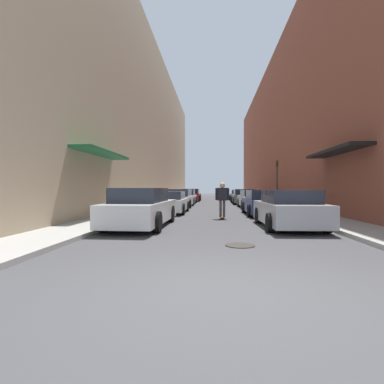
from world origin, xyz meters
TOP-DOWN VIEW (x-y plane):
  - ground at (0.00, 20.64)m, footprint 113.53×113.53m
  - curb_strip_left at (-4.50, 25.80)m, footprint 1.80×51.61m
  - curb_strip_right at (4.50, 25.80)m, footprint 1.80×51.61m
  - building_row_left at (-7.40, 25.80)m, footprint 4.90×51.61m
  - building_row_right at (7.40, 25.80)m, footprint 4.90×51.61m
  - parked_car_left_0 at (-2.62, 6.48)m, footprint 1.85×4.82m
  - parked_car_left_1 at (-2.57, 12.35)m, footprint 2.03×4.13m
  - parked_car_left_2 at (-2.60, 17.74)m, footprint 1.95×4.75m
  - parked_car_left_3 at (-2.61, 22.80)m, footprint 1.93×4.15m
  - parked_car_left_4 at (-2.46, 27.72)m, footprint 1.95×3.94m
  - parked_car_right_0 at (2.47, 6.58)m, footprint 1.89×4.01m
  - parked_car_right_1 at (2.44, 11.54)m, footprint 1.90×4.26m
  - parked_car_right_2 at (2.60, 16.89)m, footprint 1.86×4.74m
  - parked_car_right_3 at (2.54, 22.52)m, footprint 2.05×4.75m
  - parked_car_right_4 at (2.61, 28.30)m, footprint 1.94×4.70m
  - skateboarder at (0.29, 9.49)m, footprint 0.62×0.78m
  - manhole_cover at (0.53, 3.22)m, footprint 0.70×0.70m
  - traffic_light at (4.82, 19.79)m, footprint 0.16×0.22m

SIDE VIEW (x-z plane):
  - ground at x=0.00m, z-range 0.00..0.00m
  - manhole_cover at x=0.53m, z-range 0.00..0.02m
  - curb_strip_left at x=-4.50m, z-range 0.00..0.12m
  - curb_strip_right at x=4.50m, z-range 0.00..0.12m
  - parked_car_left_1 at x=-2.57m, z-range -0.01..1.17m
  - parked_car_right_4 at x=2.61m, z-range -0.01..1.19m
  - parked_car_left_3 at x=-2.61m, z-range -0.03..1.24m
  - parked_car_right_2 at x=2.60m, z-range -0.02..1.22m
  - parked_car_right_1 at x=2.44m, z-range -0.03..1.25m
  - parked_car_left_2 at x=-2.60m, z-range -0.03..1.27m
  - parked_car_right_3 at x=2.54m, z-range -0.02..1.26m
  - parked_car_right_0 at x=2.47m, z-range -0.02..1.28m
  - parked_car_left_4 at x=-2.46m, z-range -0.02..1.29m
  - parked_car_left_0 at x=-2.62m, z-range -0.02..1.35m
  - skateboarder at x=0.29m, z-range 0.18..1.80m
  - traffic_light at x=4.82m, z-range 0.53..3.91m
  - building_row_right at x=7.40m, z-range 0.00..13.87m
  - building_row_left at x=-7.40m, z-range 0.00..14.88m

